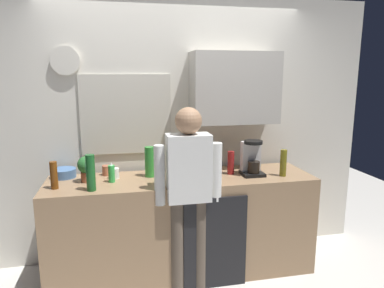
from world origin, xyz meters
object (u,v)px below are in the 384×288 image
object	(u,v)px
bottle_green_wine	(91,173)
cup_blue_mug	(217,167)
mixing_bowl	(64,173)
potted_plant	(86,167)
coffee_maker	(252,159)
dish_soap	(112,173)
bottle_amber_beer	(54,175)
bottle_dark_sauce	(182,163)
cup_terracotta_mug	(107,170)
bottle_red_vinegar	(231,163)
cup_white_mug	(115,173)
bottle_olive_oil	(283,163)
person_at_sink	(189,185)
bottle_clear_soda	(150,162)

from	to	relation	value
bottle_green_wine	cup_blue_mug	xyz separation A→B (m)	(1.15, 0.31, -0.10)
mixing_bowl	potted_plant	distance (m)	0.30
coffee_maker	dish_soap	world-z (taller)	coffee_maker
bottle_amber_beer	mixing_bowl	distance (m)	0.34
bottle_amber_beer	bottle_dark_sauce	xyz separation A→B (m)	(1.12, 0.28, -0.03)
cup_terracotta_mug	bottle_red_vinegar	bearing A→B (deg)	-10.05
coffee_maker	bottle_amber_beer	size ratio (longest dim) A/B	1.43
bottle_amber_beer	cup_white_mug	size ratio (longest dim) A/B	2.42
coffee_maker	bottle_olive_oil	distance (m)	0.29
bottle_red_vinegar	mixing_bowl	world-z (taller)	bottle_red_vinegar
cup_terracotta_mug	person_at_sink	xyz separation A→B (m)	(0.68, -0.53, -0.02)
mixing_bowl	bottle_amber_beer	bearing A→B (deg)	-94.58
cup_blue_mug	potted_plant	size ratio (longest dim) A/B	0.43
bottle_dark_sauce	dish_soap	world-z (taller)	same
bottle_amber_beer	mixing_bowl	world-z (taller)	bottle_amber_beer
mixing_bowl	potted_plant	bearing A→B (deg)	-40.01
bottle_red_vinegar	bottle_green_wine	bearing A→B (deg)	-169.76
person_at_sink	cup_terracotta_mug	bearing A→B (deg)	133.78
bottle_red_vinegar	potted_plant	distance (m)	1.31
coffee_maker	cup_white_mug	distance (m)	1.27
potted_plant	mixing_bowl	bearing A→B (deg)	139.99
coffee_maker	potted_plant	size ratio (longest dim) A/B	1.43
bottle_clear_soda	cup_blue_mug	world-z (taller)	bottle_clear_soda
bottle_dark_sauce	person_at_sink	size ratio (longest dim) A/B	0.11
coffee_maker	bottle_red_vinegar	world-z (taller)	coffee_maker
cup_blue_mug	person_at_sink	xyz separation A→B (m)	(-0.36, -0.41, -0.03)
coffee_maker	cup_terracotta_mug	size ratio (longest dim) A/B	3.59
potted_plant	dish_soap	size ratio (longest dim) A/B	1.28
coffee_maker	potted_plant	xyz separation A→B (m)	(-1.50, 0.08, -0.01)
bottle_dark_sauce	cup_white_mug	xyz separation A→B (m)	(-0.64, -0.08, -0.04)
cup_blue_mug	cup_terracotta_mug	world-z (taller)	cup_blue_mug
mixing_bowl	cup_terracotta_mug	bearing A→B (deg)	-1.11
bottle_olive_oil	dish_soap	distance (m)	1.56
cup_white_mug	cup_terracotta_mug	size ratio (longest dim) A/B	1.03
bottle_clear_soda	bottle_dark_sauce	bearing A→B (deg)	15.24
coffee_maker	bottle_olive_oil	bearing A→B (deg)	-22.10
cup_terracotta_mug	mixing_bowl	size ratio (longest dim) A/B	0.42
bottle_amber_beer	potted_plant	distance (m)	0.28
coffee_maker	mixing_bowl	xyz separation A→B (m)	(-1.72, 0.26, -0.11)
coffee_maker	cup_blue_mug	world-z (taller)	coffee_maker
bottle_olive_oil	bottle_dark_sauce	bearing A→B (deg)	160.23
bottle_amber_beer	cup_white_mug	xyz separation A→B (m)	(0.48, 0.20, -0.07)
bottle_amber_beer	cup_blue_mug	size ratio (longest dim) A/B	2.30
cup_white_mug	dish_soap	bearing A→B (deg)	-103.12
bottle_red_vinegar	cup_white_mug	size ratio (longest dim) A/B	2.32
coffee_maker	bottle_green_wine	xyz separation A→B (m)	(-1.45, -0.18, 0.00)
bottle_red_vinegar	cup_terracotta_mug	size ratio (longest dim) A/B	2.39
bottle_red_vinegar	cup_white_mug	xyz separation A→B (m)	(-1.07, 0.08, -0.06)
bottle_green_wine	cup_terracotta_mug	distance (m)	0.46
bottle_olive_oil	cup_blue_mug	world-z (taller)	bottle_olive_oil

